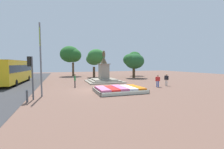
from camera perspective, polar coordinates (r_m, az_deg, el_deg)
ground_plane at (r=16.91m, az=-6.32°, el=-5.91°), size 81.70×81.70×0.00m
flower_planter at (r=15.60m, az=2.92°, el=-5.81°), size 5.06×3.67×0.56m
statue_monument at (r=24.26m, az=-3.12°, el=-0.60°), size 5.52×5.52×5.09m
traffic_light_near_crossing at (r=13.71m, az=-28.54°, el=1.68°), size 0.42×0.31×3.51m
banner_pole at (r=14.64m, az=-25.56°, el=5.86°), size 0.14×0.68×6.51m
city_bus at (r=26.30m, az=-33.59°, el=1.28°), size 3.04×11.58×3.42m
pedestrian_with_handbag at (r=19.59m, az=-13.96°, el=-1.92°), size 0.24×0.73×1.65m
pedestrian_near_planter at (r=21.33m, az=20.01°, el=-1.57°), size 0.38×0.51×1.61m
pedestrian_crossing_plaza at (r=19.80m, az=17.01°, el=-2.07°), size 0.50×0.38×1.53m
kerb_bollard_south at (r=13.17m, az=-29.65°, el=-7.07°), size 0.17×0.17×0.93m
kerb_bollard_mid_a at (r=15.55m, az=-27.83°, el=-5.47°), size 0.14×0.14×0.89m
park_tree_far_left at (r=37.64m, az=-15.32°, el=7.28°), size 4.99×4.62×7.23m
park_tree_behind_statue at (r=31.63m, az=8.05°, el=5.19°), size 4.38×3.85×5.12m
park_tree_far_right at (r=32.88m, az=-6.39°, el=6.37°), size 3.85×4.72×6.09m
park_tree_street_side at (r=38.44m, az=8.26°, el=6.35°), size 3.55×3.04×6.06m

